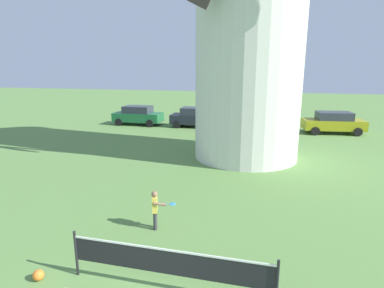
{
  "coord_description": "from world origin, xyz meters",
  "views": [
    {
      "loc": [
        2.29,
        -3.3,
        4.66
      ],
      "look_at": [
        0.36,
        4.29,
        2.77
      ],
      "focal_mm": 29.73,
      "sensor_mm": 36.0,
      "label": 1
    }
  ],
  "objects_px": {
    "player_far": "(156,208)",
    "parked_car_green": "(138,115)",
    "tennis_net": "(169,262)",
    "parked_car_silver": "(264,120)",
    "parked_car_mustard": "(333,122)",
    "windmill": "(251,2)",
    "parked_car_black": "(195,117)",
    "stray_ball": "(38,275)"
  },
  "relations": [
    {
      "from": "stray_ball",
      "to": "parked_car_mustard",
      "type": "relative_size",
      "value": 0.06
    },
    {
      "from": "tennis_net",
      "to": "player_far",
      "type": "xyz_separation_m",
      "value": [
        -1.22,
        2.48,
        -0.01
      ]
    },
    {
      "from": "stray_ball",
      "to": "parked_car_mustard",
      "type": "xyz_separation_m",
      "value": [
        9.2,
        19.23,
        0.68
      ]
    },
    {
      "from": "windmill",
      "to": "player_far",
      "type": "distance_m",
      "value": 11.21
    },
    {
      "from": "parked_car_black",
      "to": "parked_car_silver",
      "type": "bearing_deg",
      "value": -3.06
    },
    {
      "from": "player_far",
      "to": "parked_car_green",
      "type": "relative_size",
      "value": 0.3
    },
    {
      "from": "player_far",
      "to": "parked_car_mustard",
      "type": "relative_size",
      "value": 0.27
    },
    {
      "from": "stray_ball",
      "to": "parked_car_mustard",
      "type": "distance_m",
      "value": 21.33
    },
    {
      "from": "windmill",
      "to": "parked_car_black",
      "type": "xyz_separation_m",
      "value": [
        -4.68,
        7.87,
        -6.89
      ]
    },
    {
      "from": "windmill",
      "to": "parked_car_mustard",
      "type": "xyz_separation_m",
      "value": [
        5.61,
        7.83,
        -6.89
      ]
    },
    {
      "from": "windmill",
      "to": "parked_car_black",
      "type": "bearing_deg",
      "value": 120.74
    },
    {
      "from": "parked_car_green",
      "to": "parked_car_silver",
      "type": "relative_size",
      "value": 0.92
    },
    {
      "from": "player_far",
      "to": "parked_car_black",
      "type": "height_order",
      "value": "parked_car_black"
    },
    {
      "from": "parked_car_black",
      "to": "parked_car_silver",
      "type": "relative_size",
      "value": 0.89
    },
    {
      "from": "parked_car_green",
      "to": "parked_car_mustard",
      "type": "bearing_deg",
      "value": 0.5
    },
    {
      "from": "stray_ball",
      "to": "parked_car_mustard",
      "type": "bearing_deg",
      "value": 64.43
    },
    {
      "from": "stray_ball",
      "to": "parked_car_black",
      "type": "bearing_deg",
      "value": 93.21
    },
    {
      "from": "parked_car_silver",
      "to": "parked_car_mustard",
      "type": "height_order",
      "value": "same"
    },
    {
      "from": "windmill",
      "to": "player_far",
      "type": "height_order",
      "value": "windmill"
    },
    {
      "from": "parked_car_green",
      "to": "parked_car_mustard",
      "type": "relative_size",
      "value": 0.91
    },
    {
      "from": "parked_car_mustard",
      "to": "parked_car_black",
      "type": "bearing_deg",
      "value": 179.81
    },
    {
      "from": "windmill",
      "to": "player_far",
      "type": "xyz_separation_m",
      "value": [
        -1.86,
        -8.53,
        -7.02
      ]
    },
    {
      "from": "player_far",
      "to": "parked_car_green",
      "type": "distance_m",
      "value": 17.95
    },
    {
      "from": "stray_ball",
      "to": "parked_car_mustard",
      "type": "height_order",
      "value": "parked_car_mustard"
    },
    {
      "from": "tennis_net",
      "to": "parked_car_silver",
      "type": "relative_size",
      "value": 1.03
    },
    {
      "from": "windmill",
      "to": "tennis_net",
      "type": "bearing_deg",
      "value": -93.34
    },
    {
      "from": "parked_car_green",
      "to": "parked_car_silver",
      "type": "height_order",
      "value": "same"
    },
    {
      "from": "player_far",
      "to": "stray_ball",
      "type": "distance_m",
      "value": 3.4
    },
    {
      "from": "parked_car_mustard",
      "to": "parked_car_silver",
      "type": "bearing_deg",
      "value": -177.0
    },
    {
      "from": "parked_car_green",
      "to": "parked_car_black",
      "type": "height_order",
      "value": "same"
    },
    {
      "from": "tennis_net",
      "to": "parked_car_green",
      "type": "height_order",
      "value": "parked_car_green"
    },
    {
      "from": "windmill",
      "to": "parked_car_silver",
      "type": "height_order",
      "value": "windmill"
    },
    {
      "from": "parked_car_green",
      "to": "parked_car_mustard",
      "type": "distance_m",
      "value": 15.13
    },
    {
      "from": "windmill",
      "to": "stray_ball",
      "type": "xyz_separation_m",
      "value": [
        -3.6,
        -11.4,
        -7.57
      ]
    },
    {
      "from": "stray_ball",
      "to": "parked_car_black",
      "type": "distance_m",
      "value": 19.31
    },
    {
      "from": "player_far",
      "to": "parked_car_silver",
      "type": "relative_size",
      "value": 0.27
    },
    {
      "from": "parked_car_green",
      "to": "parked_car_silver",
      "type": "bearing_deg",
      "value": -0.7
    },
    {
      "from": "tennis_net",
      "to": "stray_ball",
      "type": "bearing_deg",
      "value": -172.46
    },
    {
      "from": "tennis_net",
      "to": "parked_car_black",
      "type": "bearing_deg",
      "value": 102.07
    },
    {
      "from": "player_far",
      "to": "parked_car_silver",
      "type": "xyz_separation_m",
      "value": [
        2.58,
        16.11,
        0.14
      ]
    },
    {
      "from": "player_far",
      "to": "parked_car_mustard",
      "type": "bearing_deg",
      "value": 65.48
    },
    {
      "from": "stray_ball",
      "to": "parked_car_black",
      "type": "xyz_separation_m",
      "value": [
        -1.08,
        19.27,
        0.68
      ]
    }
  ]
}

